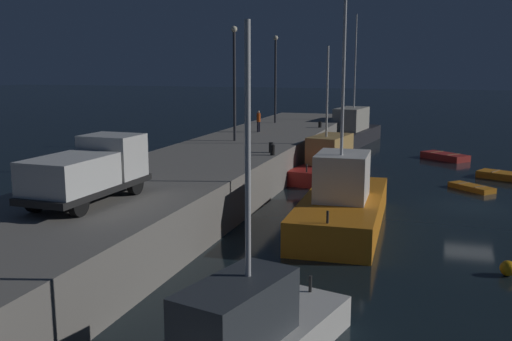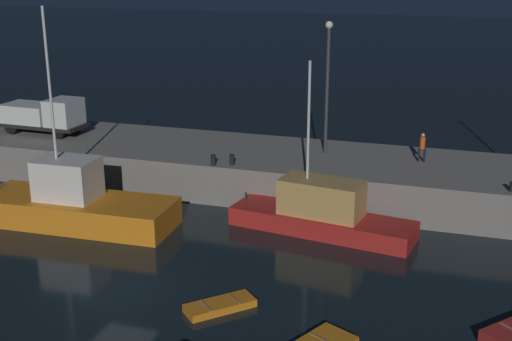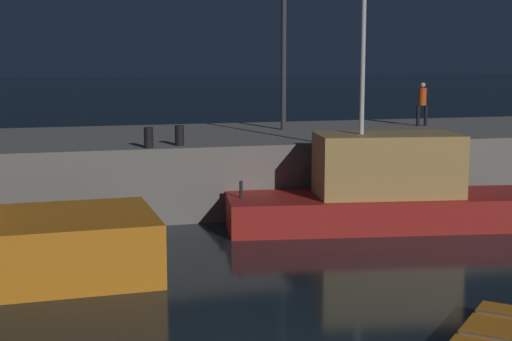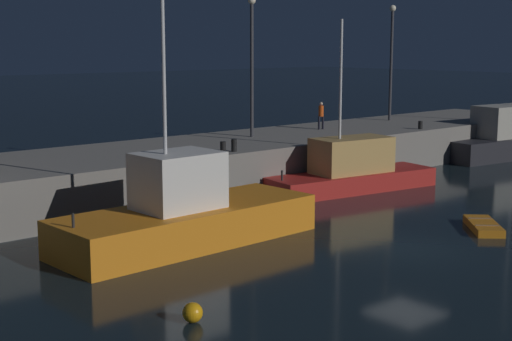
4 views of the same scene
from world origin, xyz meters
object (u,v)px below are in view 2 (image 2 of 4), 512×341
(lamp_post_west, at_px, (327,78))
(fishing_boat_blue, at_px, (322,213))
(bollard_central, at_px, (213,160))
(dinghy_red_small, at_px, (220,306))
(utility_truck, at_px, (44,115))
(bollard_west, at_px, (512,187))
(dockworker, at_px, (422,146))
(bollard_east, at_px, (232,160))
(fishing_boat_white, at_px, (75,204))

(lamp_post_west, bearing_deg, fishing_boat_blue, -79.03)
(bollard_central, bearing_deg, dinghy_red_small, -67.60)
(lamp_post_west, height_order, utility_truck, lamp_post_west)
(dinghy_red_small, bearing_deg, utility_truck, 140.77)
(fishing_boat_blue, relative_size, utility_truck, 1.67)
(fishing_boat_blue, distance_m, bollard_west, 9.64)
(lamp_post_west, bearing_deg, dockworker, 0.25)
(lamp_post_west, xyz_separation_m, bollard_west, (10.42, -3.95, -4.33))
(fishing_boat_blue, relative_size, bollard_east, 15.96)
(lamp_post_west, bearing_deg, bollard_west, -20.76)
(dinghy_red_small, bearing_deg, dockworker, 67.48)
(fishing_boat_white, bearing_deg, utility_truck, 131.53)
(dockworker, height_order, bollard_central, dockworker)
(fishing_boat_blue, height_order, dockworker, fishing_boat_blue)
(dinghy_red_small, bearing_deg, lamp_post_west, 86.88)
(fishing_boat_white, xyz_separation_m, bollard_west, (21.84, 5.49, 1.46))
(fishing_boat_white, height_order, bollard_central, fishing_boat_white)
(fishing_boat_blue, relative_size, dinghy_red_small, 3.54)
(fishing_boat_white, height_order, dockworker, fishing_boat_white)
(dockworker, relative_size, bollard_central, 2.74)
(utility_truck, relative_size, bollard_east, 9.56)
(bollard_west, bearing_deg, bollard_central, -178.63)
(bollard_west, bearing_deg, dockworker, 140.15)
(lamp_post_west, height_order, bollard_east, lamp_post_west)
(utility_truck, relative_size, dockworker, 3.49)
(dinghy_red_small, relative_size, utility_truck, 0.47)
(fishing_boat_blue, distance_m, dinghy_red_small, 9.46)
(utility_truck, bearing_deg, fishing_boat_blue, -15.57)
(bollard_west, distance_m, bollard_central, 15.96)
(utility_truck, distance_m, bollard_east, 14.83)
(dinghy_red_small, relative_size, bollard_east, 4.51)
(dinghy_red_small, distance_m, dockworker, 17.30)
(dinghy_red_small, distance_m, bollard_west, 16.46)
(fishing_boat_white, xyz_separation_m, lamp_post_west, (11.42, 9.44, 5.79))
(fishing_boat_white, relative_size, bollard_central, 18.34)
(fishing_boat_white, relative_size, lamp_post_west, 1.45)
(fishing_boat_white, distance_m, utility_truck, 11.71)
(utility_truck, height_order, bollard_central, utility_truck)
(fishing_boat_white, bearing_deg, dinghy_red_small, -30.61)
(lamp_post_west, relative_size, dockworker, 4.63)
(dockworker, xyz_separation_m, bollard_central, (-11.20, -4.36, -0.65))
(fishing_boat_white, distance_m, dockworker, 19.65)
(dockworker, bearing_deg, bollard_central, -158.73)
(lamp_post_west, xyz_separation_m, bollard_central, (-5.53, -4.33, -4.28))
(dockworker, bearing_deg, bollard_west, -39.85)
(bollard_west, distance_m, bollard_east, 14.97)
(utility_truck, xyz_separation_m, bollard_west, (29.44, -3.09, -1.00))
(dinghy_red_small, relative_size, bollard_west, 5.53)
(fishing_boat_white, distance_m, bollard_east, 8.93)
(lamp_post_west, bearing_deg, dinghy_red_small, -93.12)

